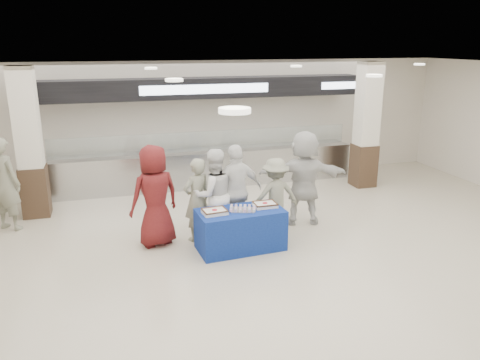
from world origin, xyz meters
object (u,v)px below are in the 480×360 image
object	(u,v)px
display_table	(240,230)
chef_tall	(214,194)
cupcake_tray	(243,209)
civilian_white	(304,178)
sheet_cake_right	(265,204)
sheet_cake_left	(215,211)
soldier_b	(275,195)
soldier_a	(197,200)
chef_short	(237,191)
soldier_bg	(5,184)
civilian_maroon	(155,196)

from	to	relation	value
display_table	chef_tall	world-z (taller)	chef_tall
cupcake_tray	civilian_white	size ratio (longest dim) A/B	0.25
display_table	sheet_cake_right	world-z (taller)	sheet_cake_right
sheet_cake_left	sheet_cake_right	size ratio (longest dim) A/B	1.08
cupcake_tray	soldier_b	xyz separation A→B (m)	(0.86, 0.65, -0.03)
sheet_cake_left	civilian_white	world-z (taller)	civilian_white
display_table	soldier_b	world-z (taller)	soldier_b
display_table	soldier_a	distance (m)	1.02
sheet_cake_left	soldier_b	xyz separation A→B (m)	(1.39, 0.68, -0.05)
chef_short	civilian_white	xyz separation A→B (m)	(1.49, 0.24, 0.08)
chef_tall	cupcake_tray	bearing A→B (deg)	112.21
display_table	soldier_bg	world-z (taller)	soldier_bg
soldier_bg	sheet_cake_left	bearing A→B (deg)	-177.67
soldier_a	soldier_b	world-z (taller)	soldier_a
civilian_maroon	chef_short	world-z (taller)	civilian_maroon
chef_tall	civilian_white	distance (m)	1.97
chef_tall	soldier_b	distance (m)	1.25
sheet_cake_left	cupcake_tray	size ratio (longest dim) A/B	0.92
sheet_cake_right	soldier_a	distance (m)	1.29
cupcake_tray	civilian_white	distance (m)	1.81
sheet_cake_right	cupcake_tray	xyz separation A→B (m)	(-0.45, -0.07, -0.01)
display_table	cupcake_tray	size ratio (longest dim) A/B	3.21
sheet_cake_left	civilian_maroon	bearing A→B (deg)	144.72
soldier_b	civilian_maroon	bearing A→B (deg)	-1.57
display_table	soldier_bg	size ratio (longest dim) A/B	0.81
cupcake_tray	civilian_maroon	bearing A→B (deg)	156.25
soldier_a	soldier_b	distance (m)	1.57
civilian_white	soldier_bg	distance (m)	5.99
civilian_maroon	civilian_white	size ratio (longest dim) A/B	0.97
sheet_cake_left	sheet_cake_right	bearing A→B (deg)	5.95
chef_short	soldier_bg	xyz separation A→B (m)	(-4.34, 1.59, 0.05)
display_table	soldier_bg	bearing A→B (deg)	148.14
sheet_cake_right	soldier_b	size ratio (longest dim) A/B	0.27
chef_tall	chef_short	distance (m)	0.46
cupcake_tray	chef_short	distance (m)	0.67
chef_short	display_table	bearing A→B (deg)	68.70
civilian_white	sheet_cake_left	bearing A→B (deg)	36.26
soldier_a	soldier_bg	size ratio (longest dim) A/B	0.84
cupcake_tray	chef_short	world-z (taller)	chef_short
civilian_maroon	chef_tall	size ratio (longest dim) A/B	1.08
chef_short	cupcake_tray	bearing A→B (deg)	72.16
civilian_maroon	soldier_bg	world-z (taller)	soldier_bg
sheet_cake_right	civilian_white	bearing A→B (deg)	36.16
soldier_b	sheet_cake_left	bearing A→B (deg)	24.61
sheet_cake_left	chef_short	size ratio (longest dim) A/B	0.24
civilian_maroon	soldier_a	xyz separation A→B (m)	(0.78, 0.00, -0.15)
civilian_maroon	civilian_white	xyz separation A→B (m)	(3.05, 0.24, 0.03)
sheet_cake_right	soldier_bg	distance (m)	5.19
civilian_maroon	soldier_b	bearing A→B (deg)	161.18
civilian_maroon	civilian_white	world-z (taller)	civilian_white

